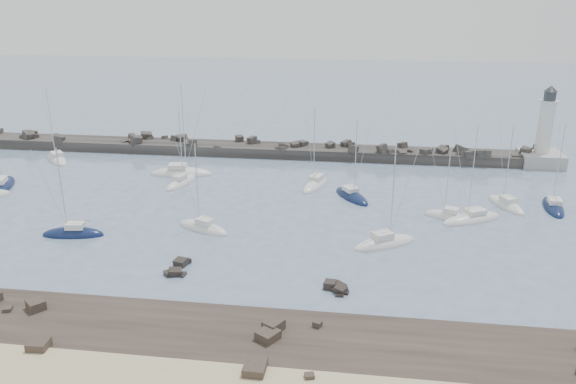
# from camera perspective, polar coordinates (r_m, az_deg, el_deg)

# --- Properties ---
(ground) EXTENTS (400.00, 400.00, 0.00)m
(ground) POSITION_cam_1_polar(r_m,az_deg,el_deg) (69.91, -6.08, -4.64)
(ground) COLOR slate
(ground) RESTS_ON ground
(rock_shelf) EXTENTS (140.00, 12.00, 2.00)m
(rock_shelf) POSITION_cam_1_polar(r_m,az_deg,el_deg) (51.53, -12.18, -14.53)
(rock_shelf) COLOR #2C231E
(rock_shelf) RESTS_ON ground
(rock_cluster_near) EXTENTS (2.54, 4.20, 1.36)m
(rock_cluster_near) POSITION_cam_1_polar(r_m,az_deg,el_deg) (62.69, -11.17, -7.75)
(rock_cluster_near) COLOR black
(rock_cluster_near) RESTS_ON ground
(rock_cluster_far) EXTENTS (2.76, 2.60, 1.44)m
(rock_cluster_far) POSITION_cam_1_polar(r_m,az_deg,el_deg) (58.01, 4.96, -9.82)
(rock_cluster_far) COLOR black
(rock_cluster_far) RESTS_ON ground
(breakwater) EXTENTS (115.00, 7.51, 4.90)m
(breakwater) POSITION_cam_1_polar(r_m,az_deg,el_deg) (106.28, -5.13, 4.09)
(breakwater) COLOR #2B2826
(breakwater) RESTS_ON ground
(lighthouse) EXTENTS (7.00, 7.00, 14.60)m
(lighthouse) POSITION_cam_1_polar(r_m,az_deg,el_deg) (107.61, 24.39, 4.12)
(lighthouse) COLOR gray
(lighthouse) RESTS_ON ground
(sailboat_1) EXTENTS (8.03, 8.45, 14.07)m
(sailboat_1) POSITION_cam_1_polar(r_m,az_deg,el_deg) (109.64, -22.41, 3.05)
(sailboat_1) COLOR silver
(sailboat_1) RESTS_ON ground
(sailboat_2) EXTENTS (7.92, 3.39, 12.34)m
(sailboat_2) POSITION_cam_1_polar(r_m,az_deg,el_deg) (75.04, -20.98, -4.04)
(sailboat_2) COLOR #0F1B40
(sailboat_2) RESTS_ON ground
(sailboat_3) EXTENTS (4.30, 8.20, 12.50)m
(sailboat_3) POSITION_cam_1_polar(r_m,az_deg,el_deg) (90.38, -10.81, 0.89)
(sailboat_3) COLOR silver
(sailboat_3) RESTS_ON ground
(sailboat_4) EXTENTS (10.73, 4.41, 16.38)m
(sailboat_4) POSITION_cam_1_polar(r_m,az_deg,el_deg) (95.05, -10.79, 1.83)
(sailboat_4) COLOR silver
(sailboat_4) RESTS_ON ground
(sailboat_5) EXTENTS (7.97, 5.26, 12.23)m
(sailboat_5) POSITION_cam_1_polar(r_m,az_deg,el_deg) (72.63, -8.60, -3.69)
(sailboat_5) COLOR silver
(sailboat_5) RESTS_ON ground
(sailboat_6) EXTENTS (4.86, 8.79, 13.35)m
(sailboat_6) POSITION_cam_1_polar(r_m,az_deg,el_deg) (87.96, 2.79, 0.70)
(sailboat_6) COLOR silver
(sailboat_6) RESTS_ON ground
(sailboat_7) EXTENTS (8.44, 6.48, 13.26)m
(sailboat_7) POSITION_cam_1_polar(r_m,az_deg,el_deg) (68.51, 9.80, -5.22)
(sailboat_7) COLOR silver
(sailboat_7) RESTS_ON ground
(sailboat_8) EXTENTS (6.53, 8.23, 12.91)m
(sailboat_8) POSITION_cam_1_polar(r_m,az_deg,el_deg) (83.35, 6.47, -0.49)
(sailboat_8) COLOR #0F1B40
(sailboat_8) RESTS_ON ground
(sailboat_9) EXTENTS (6.92, 4.51, 10.76)m
(sailboat_9) POSITION_cam_1_polar(r_m,az_deg,el_deg) (78.28, 15.96, -2.50)
(sailboat_9) COLOR silver
(sailboat_9) RESTS_ON ground
(sailboat_10) EXTENTS (5.30, 8.25, 12.56)m
(sailboat_10) POSITION_cam_1_polar(r_m,az_deg,el_deg) (85.29, 21.25, -1.28)
(sailboat_10) COLOR silver
(sailboat_10) RESTS_ON ground
(sailboat_11) EXTENTS (9.18, 6.84, 14.04)m
(sailboat_11) POSITION_cam_1_polar(r_m,az_deg,el_deg) (78.55, 18.16, -2.67)
(sailboat_11) COLOR silver
(sailboat_11) RESTS_ON ground
(sailboat_13) EXTENTS (6.00, 10.59, 15.94)m
(sailboat_13) POSITION_cam_1_polar(r_m,az_deg,el_deg) (97.43, -27.16, 0.40)
(sailboat_13) COLOR #0F1B40
(sailboat_13) RESTS_ON ground
(sailboat_14) EXTENTS (3.29, 8.37, 12.95)m
(sailboat_14) POSITION_cam_1_polar(r_m,az_deg,el_deg) (87.08, 25.33, -1.43)
(sailboat_14) COLOR #0F1B40
(sailboat_14) RESTS_ON ground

